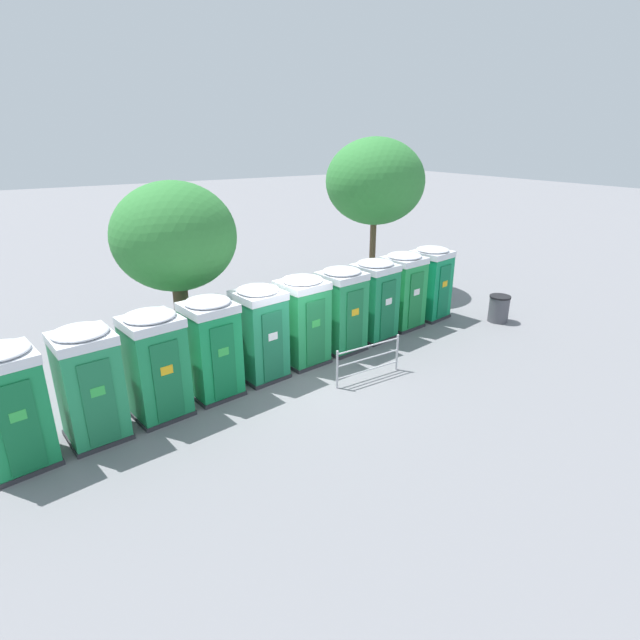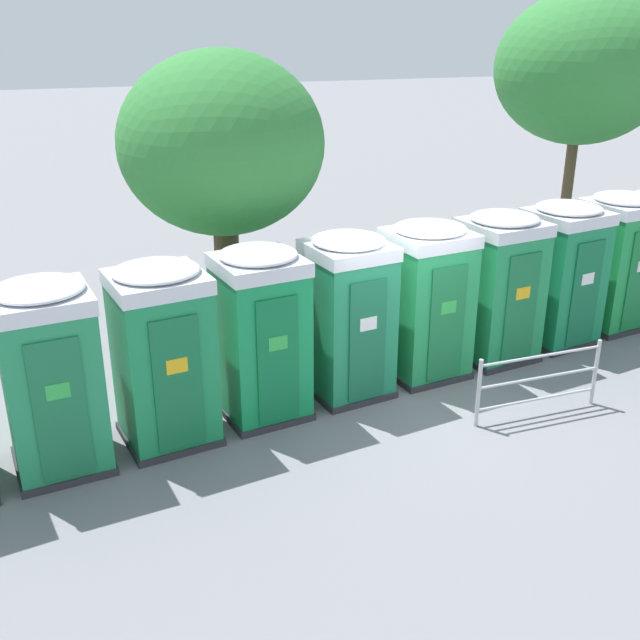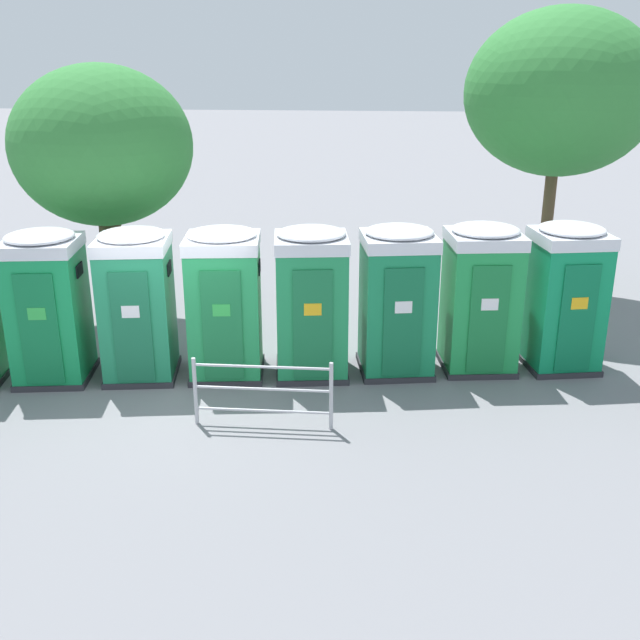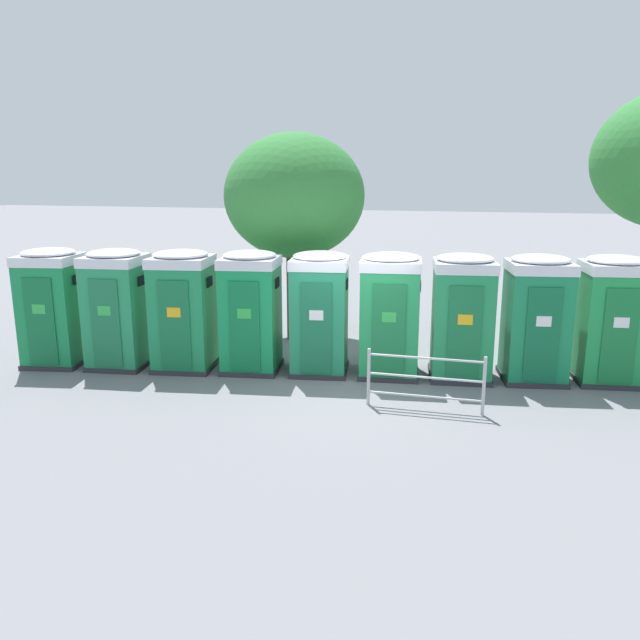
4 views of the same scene
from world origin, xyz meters
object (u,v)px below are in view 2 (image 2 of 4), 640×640
Objects in this scene: portapotty_3 at (261,333)px; portapotty_6 at (498,286)px; portapotty_5 at (426,300)px; street_tree_0 at (222,146)px; portapotty_7 at (561,273)px; portapotty_2 at (163,354)px; portapotty_4 at (348,315)px; street_tree_1 at (582,69)px; event_barrier at (539,380)px; portapotty_8 at (617,261)px; portapotty_1 at (51,377)px.

portapotty_3 is 1.00× the size of portapotty_6.
portapotty_5 is 4.17m from street_tree_0.
street_tree_0 is at bearing 140.20° from portapotty_5.
portapotty_6 is at bearing -170.75° from portapotty_7.
portapotty_2 is 2.89m from portapotty_4.
event_barrier is (-5.19, -6.49, -3.84)m from street_tree_1.
portapotty_7 is at bearing 9.25° from portapotty_6.
portapotty_4 is 5.77m from portapotty_8.
street_tree_1 reaches higher than event_barrier.
portapotty_8 is 0.42× the size of street_tree_1.
portapotty_3 is at bearing -171.83° from portapotty_7.
portapotty_3 is (1.42, 0.25, 0.00)m from portapotty_2.
portapotty_5 is (2.85, 0.42, -0.00)m from portapotty_3.
portapotty_8 is (8.55, 1.34, 0.00)m from portapotty_2.
portapotty_2 is 1.00× the size of portapotty_7.
portapotty_6 is at bearing 7.82° from portapotty_3.
portapotty_7 is (4.29, 0.59, -0.00)m from portapotty_4.
portapotty_2 and portapotty_7 have the same top height.
portapotty_8 is 4.26m from event_barrier.
portapotty_3 is 7.21m from portapotty_8.
portapotty_2 is 8.66m from portapotty_8.
portapotty_1 is 1.00× the size of portapotty_8.
portapotty_5 is (4.27, 0.67, -0.00)m from portapotty_2.
portapotty_6 is (1.43, 0.17, 0.00)m from portapotty_5.
portapotty_3 and portapotty_7 have the same top height.
portapotty_5 and portapotty_7 have the same top height.
portapotty_8 is at bearing 10.68° from portapotty_7.
portapotty_6 is at bearing -170.04° from portapotty_8.
portapotty_3 is 1.23× the size of event_barrier.
portapotty_5 is at bearing -171.15° from portapotty_8.
portapotty_6 reaches higher than event_barrier.
street_tree_0 is at bearing 46.35° from portapotty_1.
portapotty_1 is at bearing -133.65° from street_tree_0.
portapotty_1 is 1.23× the size of event_barrier.
portapotty_8 is at bearing -12.80° from street_tree_0.
portapotty_4 is (1.43, 0.23, 0.00)m from portapotty_3.
event_barrier is at bearing -35.15° from portapotty_4.
portapotty_8 reaches higher than event_barrier.
portapotty_1 is at bearing -171.56° from portapotty_6.
event_barrier is at bearing -48.57° from street_tree_0.
event_barrier is (3.62, -4.10, -2.95)m from street_tree_0.
portapotty_3 is at bearing -172.18° from portapotty_6.
portapotty_5 is at bearing -142.74° from street_tree_1.
street_tree_0 reaches higher than portapotty_8.
portapotty_4 is at bearing -172.16° from portapotty_5.
portapotty_2 is 4.00m from street_tree_0.
portapotty_1 is 0.50× the size of street_tree_0.
street_tree_0 reaches higher than portapotty_1.
portapotty_2 is at bearing -169.93° from portapotty_3.
portapotty_3 is 2.89m from portapotty_5.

